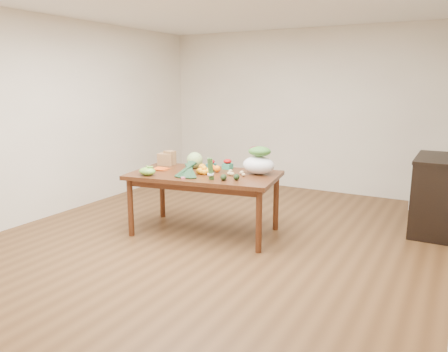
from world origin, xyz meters
The scene contains 25 objects.
floor centered at (0.00, 0.00, 0.00)m, with size 6.00×6.00×0.00m, color brown.
room_walls centered at (0.00, 0.00, 1.35)m, with size 5.02×6.02×2.70m.
dining_table centered at (-0.25, 0.19, 0.38)m, with size 1.75×0.97×0.75m, color #492411.
cabinet centered at (2.22, 1.62, 0.47)m, with size 0.52×1.02×0.94m, color black.
dish_towel centered at (1.96, 1.40, 0.55)m, with size 0.02×0.28×0.45m, color white.
paper_bag centered at (-0.98, 0.40, 0.84)m, with size 0.27×0.22×0.19m, color brown, non-canonical shape.
cabbage centered at (-0.52, 0.40, 0.85)m, with size 0.21×0.21×0.21m, color #8FB669.
strawberry_basket_a centered at (-0.33, 0.48, 0.80)m, with size 0.10×0.10×0.09m, color #AF0B1D, non-canonical shape.
strawberry_basket_b centered at (-0.13, 0.56, 0.80)m, with size 0.11×0.11×0.10m, color #B20D0B, non-canonical shape.
orange_a centered at (-0.36, 0.31, 0.79)m, with size 0.09×0.09×0.09m, color orange.
orange_b centered at (-0.22, 0.32, 0.79)m, with size 0.09×0.09×0.09m, color #FF5D0F.
orange_c centered at (-0.15, 0.32, 0.79)m, with size 0.08×0.08×0.08m, color orange.
mandarin_cluster centered at (-0.24, 0.16, 0.80)m, with size 0.18×0.18×0.10m, color #F79E0F, non-canonical shape.
carrots centered at (-0.81, 0.11, 0.76)m, with size 0.22×0.19×0.03m, color #E05C12, non-canonical shape.
snap_pea_bag centered at (-0.78, -0.24, 0.80)m, with size 0.21×0.16×0.10m, color #6EAC3A.
kale_bunch centered at (-0.32, -0.09, 0.83)m, with size 0.32×0.40×0.16m, color black, non-canonical shape.
asparagus_bundle centered at (0.00, -0.09, 0.88)m, with size 0.08×0.08×0.25m, color #4A7937, non-canonical shape.
potato_a centered at (0.07, 0.22, 0.77)m, with size 0.06×0.05×0.05m, color tan.
potato_b centered at (0.11, 0.22, 0.77)m, with size 0.05×0.05×0.05m, color #D1B878.
potato_c centered at (0.18, 0.33, 0.77)m, with size 0.06×0.05×0.05m, color tan.
potato_d centered at (0.01, 0.36, 0.77)m, with size 0.05×0.04×0.04m, color tan.
potato_e centered at (0.24, 0.25, 0.77)m, with size 0.05×0.04×0.04m, color #DBB17E.
avocado_a centered at (0.14, -0.04, 0.79)m, with size 0.07×0.10×0.07m, color black.
avocado_b centered at (0.26, 0.05, 0.78)m, with size 0.07×0.10×0.07m, color black.
salad_bag centered at (0.34, 0.46, 0.90)m, with size 0.39×0.29×0.30m, color white, non-canonical shape.
Camera 1 is at (2.45, -4.21, 1.82)m, focal length 35.00 mm.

